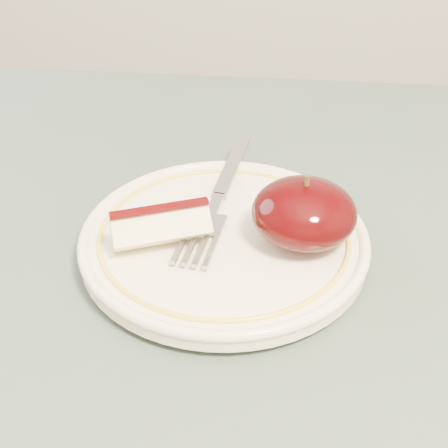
# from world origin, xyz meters

# --- Properties ---
(table) EXTENTS (0.90, 0.90, 0.75)m
(table) POSITION_xyz_m (0.00, 0.00, 0.66)
(table) COLOR brown
(table) RESTS_ON ground
(plate) EXTENTS (0.22, 0.22, 0.02)m
(plate) POSITION_xyz_m (0.05, 0.09, 0.76)
(plate) COLOR white
(plate) RESTS_ON table
(apple_half) EXTENTS (0.08, 0.07, 0.06)m
(apple_half) POSITION_xyz_m (0.11, 0.09, 0.79)
(apple_half) COLOR black
(apple_half) RESTS_ON plate
(apple_wedge) EXTENTS (0.08, 0.06, 0.03)m
(apple_wedge) POSITION_xyz_m (0.00, 0.08, 0.78)
(apple_wedge) COLOR #F7EAB6
(apple_wedge) RESTS_ON plate
(fork) EXTENTS (0.04, 0.20, 0.00)m
(fork) POSITION_xyz_m (0.04, 0.14, 0.77)
(fork) COLOR #919499
(fork) RESTS_ON plate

